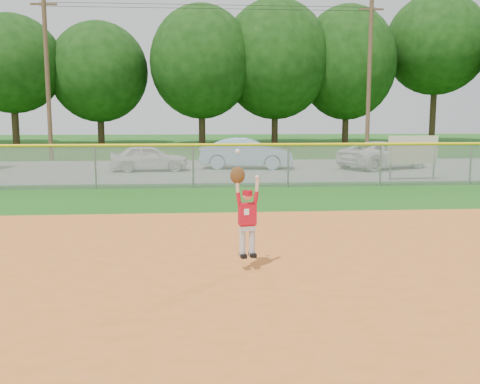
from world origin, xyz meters
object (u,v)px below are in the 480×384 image
at_px(car_white_a, 149,158).
at_px(ballplayer, 246,213).
at_px(car_blue, 247,153).
at_px(car_white_b, 384,155).
at_px(sponsor_sign, 413,151).

height_order(car_white_a, ballplayer, ballplayer).
relative_size(car_white_a, car_blue, 0.81).
height_order(car_white_a, car_white_b, car_white_b).
bearing_deg(car_white_a, sponsor_sign, -116.65).
bearing_deg(car_blue, sponsor_sign, -120.30).
height_order(car_blue, sponsor_sign, sponsor_sign).
height_order(car_white_a, car_blue, car_blue).
bearing_deg(sponsor_sign, car_white_a, 158.14).
distance_m(car_blue, car_white_b, 6.43).
bearing_deg(car_white_a, car_white_b, -93.19).
bearing_deg(ballplayer, car_white_a, 100.61).
height_order(car_blue, car_white_b, car_blue).
height_order(car_blue, ballplayer, ballplayer).
bearing_deg(car_blue, car_white_a, 108.87).
xyz_separation_m(car_white_a, car_blue, (4.44, 0.75, 0.12)).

